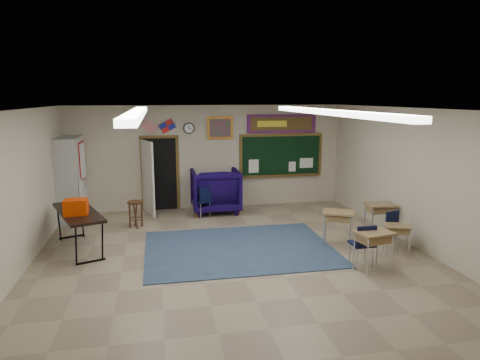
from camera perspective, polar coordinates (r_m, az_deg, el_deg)
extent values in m
plane|color=gray|center=(8.60, -0.40, -11.03)|extent=(9.00, 9.00, 0.00)
cube|color=#BAB397|center=(12.54, -4.25, 3.06)|extent=(8.00, 0.04, 3.00)
cube|color=#BAB397|center=(4.03, 11.95, -14.59)|extent=(8.00, 0.04, 3.00)
cube|color=#BAB397|center=(8.41, -28.32, -2.18)|extent=(0.04, 9.00, 3.00)
cube|color=#BAB397|center=(9.71, 23.46, -0.15)|extent=(0.04, 9.00, 3.00)
cube|color=silver|center=(7.97, -0.43, 9.38)|extent=(8.00, 9.00, 0.04)
cube|color=#32465F|center=(9.36, -0.11, -9.08)|extent=(4.00, 3.00, 0.02)
cube|color=black|center=(12.51, -10.59, 0.80)|extent=(0.95, 0.04, 2.10)
cube|color=silver|center=(12.08, -12.20, 0.28)|extent=(0.35, 0.86, 2.05)
cube|color=brown|center=(12.95, 5.49, 3.30)|extent=(2.55, 0.05, 1.30)
cube|color=black|center=(12.94, 5.51, 3.29)|extent=(2.40, 0.03, 1.15)
cube|color=brown|center=(12.99, 5.52, 0.64)|extent=(2.40, 0.12, 0.04)
cube|color=#AF180F|center=(12.86, 5.57, 7.49)|extent=(2.10, 0.04, 0.55)
cube|color=brown|center=(12.85, 5.58, 7.49)|extent=(1.90, 0.03, 0.40)
cube|color=#AD6A21|center=(12.47, -2.68, 6.96)|extent=(0.75, 0.05, 0.65)
cube|color=#A51466|center=(12.45, -2.67, 6.96)|extent=(0.62, 0.03, 0.52)
cylinder|color=black|center=(12.37, -6.83, 6.87)|extent=(0.32, 0.05, 0.32)
cylinder|color=white|center=(12.35, -6.83, 6.86)|extent=(0.26, 0.02, 0.26)
cube|color=#A5A5A1|center=(12.08, -21.62, 0.09)|extent=(0.55, 1.25, 2.20)
imported|color=black|center=(12.18, -3.31, -1.39)|extent=(1.32, 1.36, 1.23)
cube|color=olive|center=(9.55, 13.00, -4.25)|extent=(0.80, 0.73, 0.04)
cube|color=brown|center=(9.58, 12.97, -4.87)|extent=(0.69, 0.62, 0.13)
cube|color=olive|center=(10.46, 18.24, -3.16)|extent=(0.68, 0.52, 0.04)
cube|color=brown|center=(10.49, 18.20, -3.74)|extent=(0.59, 0.44, 0.13)
cube|color=olive|center=(8.34, 17.42, -6.72)|extent=(0.73, 0.60, 0.04)
cube|color=brown|center=(8.37, 17.37, -7.43)|extent=(0.63, 0.51, 0.13)
cube|color=olive|center=(9.44, 20.28, -5.75)|extent=(0.63, 0.55, 0.04)
cube|color=brown|center=(9.46, 20.25, -6.26)|extent=(0.54, 0.47, 0.11)
cube|color=black|center=(9.72, -20.81, -4.04)|extent=(1.38, 2.16, 0.06)
cube|color=#CB4903|center=(9.40, -21.03, -3.37)|extent=(0.46, 0.34, 0.32)
cylinder|color=#442414|center=(10.98, -13.81, -2.89)|extent=(0.38, 0.38, 0.04)
torus|color=#442414|center=(11.08, -13.71, -5.03)|extent=(0.31, 0.31, 0.02)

